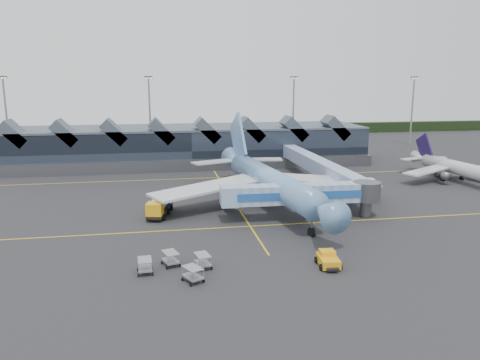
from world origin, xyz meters
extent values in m
plane|color=#27272A|center=(0.00, 0.00, 0.00)|extent=(260.00, 260.00, 0.00)
cube|color=yellow|center=(0.00, -8.00, 0.01)|extent=(120.00, 0.25, 0.01)
cube|color=yellow|center=(0.00, 28.00, 0.01)|extent=(120.00, 0.25, 0.01)
cube|color=yellow|center=(0.00, 10.00, 0.01)|extent=(0.25, 60.00, 0.01)
cube|color=black|center=(0.00, 110.00, 2.00)|extent=(260.00, 4.00, 4.00)
cube|color=black|center=(-5.00, 48.00, 4.50)|extent=(90.00, 20.00, 9.00)
cube|color=#47535F|center=(-5.00, 48.00, 9.20)|extent=(90.00, 20.00, 0.60)
cube|color=#525359|center=(-5.00, 37.00, 1.30)|extent=(90.00, 2.50, 2.60)
cube|color=#47535F|center=(-45.00, 41.00, 9.30)|extent=(6.43, 6.00, 6.43)
cube|color=#47535F|center=(-34.00, 41.00, 9.30)|extent=(6.43, 6.00, 6.43)
cube|color=#47535F|center=(-23.00, 41.00, 9.30)|extent=(6.43, 6.00, 6.43)
cube|color=#47535F|center=(-12.00, 41.00, 9.30)|extent=(6.43, 6.00, 6.43)
cube|color=#47535F|center=(-1.00, 41.00, 9.30)|extent=(6.43, 6.00, 6.43)
cube|color=#47535F|center=(10.00, 41.00, 9.30)|extent=(6.43, 6.00, 6.43)
cube|color=#47535F|center=(21.00, 41.00, 9.30)|extent=(6.43, 6.00, 6.43)
cube|color=#47535F|center=(32.00, 41.00, 9.30)|extent=(6.43, 6.00, 6.43)
cylinder|color=gray|center=(-55.00, 70.00, 11.00)|extent=(0.56, 0.56, 22.00)
cube|color=#525359|center=(-55.00, 70.00, 22.00)|extent=(2.40, 0.50, 0.90)
cylinder|color=gray|center=(-15.00, 72.00, 11.00)|extent=(0.56, 0.56, 22.00)
cube|color=#525359|center=(-15.00, 72.00, 22.00)|extent=(2.40, 0.50, 0.90)
cylinder|color=gray|center=(30.00, 72.00, 11.00)|extent=(0.56, 0.56, 22.00)
cube|color=#525359|center=(30.00, 72.00, 22.00)|extent=(2.40, 0.50, 0.90)
cylinder|color=gray|center=(70.00, 70.00, 11.00)|extent=(0.56, 0.56, 22.00)
cube|color=#525359|center=(70.00, 70.00, 22.00)|extent=(2.40, 0.50, 0.90)
cylinder|color=#5E8BBF|center=(5.56, 2.10, 4.52)|extent=(8.30, 34.25, 4.19)
cone|color=#5E8BBF|center=(7.99, -17.66, 4.52)|extent=(4.87, 6.29, 4.19)
cube|color=black|center=(8.08, -18.38, 5.41)|extent=(1.62, 0.53, 0.48)
cone|color=#5E8BBF|center=(3.02, 22.83, 4.84)|extent=(5.11, 8.22, 4.19)
cube|color=silver|center=(-5.26, 2.20, 3.79)|extent=(19.95, 13.78, 1.38)
cube|color=silver|center=(16.04, 4.81, 3.79)|extent=(19.92, 9.84, 1.38)
cylinder|color=silver|center=(-1.24, -1.18, 2.74)|extent=(3.29, 6.10, 2.60)
cylinder|color=silver|center=(12.96, 0.56, 2.74)|extent=(3.29, 6.10, 2.60)
cube|color=#5E8BBF|center=(3.26, 20.90, 9.21)|extent=(1.80, 10.72, 11.56)
cube|color=silver|center=(-1.93, 20.75, 4.84)|extent=(9.38, 6.30, 0.28)
cube|color=silver|center=(8.33, 22.01, 4.84)|extent=(9.09, 4.44, 0.28)
cylinder|color=#525359|center=(7.51, -13.80, 1.21)|extent=(0.31, 0.31, 2.43)
cylinder|color=#525359|center=(1.85, 3.11, 1.21)|extent=(0.31, 0.31, 2.43)
cylinder|color=#525359|center=(8.92, 3.98, 1.21)|extent=(0.31, 0.31, 2.43)
cylinder|color=black|center=(7.51, -13.80, 0.44)|extent=(0.68, 1.60, 1.55)
cylinder|color=silver|center=(49.41, 15.23, 3.02)|extent=(4.73, 19.78, 2.80)
cone|color=silver|center=(48.22, 27.21, 3.23)|extent=(3.23, 4.74, 2.80)
cube|color=silver|center=(42.81, 15.47, 2.53)|extent=(12.13, 8.01, 0.94)
cube|color=silver|center=(55.84, 16.77, 2.53)|extent=(12.16, 6.04, 0.94)
cylinder|color=#525359|center=(45.21, 13.40, 1.83)|extent=(2.06, 3.52, 1.74)
cylinder|color=#525359|center=(53.90, 14.27, 1.83)|extent=(2.06, 3.52, 1.74)
cube|color=#231746|center=(48.33, 26.09, 5.82)|extent=(1.04, 6.30, 6.83)
cube|color=silver|center=(45.16, 26.06, 3.23)|extent=(5.69, 3.64, 0.23)
cube|color=silver|center=(51.44, 26.69, 3.23)|extent=(5.56, 2.71, 0.23)
cylinder|color=#525359|center=(46.96, 15.83, 0.81)|extent=(0.26, 0.26, 1.62)
cylinder|color=#525359|center=(51.70, 16.30, 0.81)|extent=(0.26, 0.26, 1.62)
cube|color=#7EABD3|center=(8.15, -5.82, 4.12)|extent=(19.87, 3.58, 2.87)
cube|color=#2258AA|center=(8.10, -7.35, 4.12)|extent=(19.78, 0.73, 1.19)
cube|color=#7EABD3|center=(-2.73, -5.48, 4.12)|extent=(2.67, 3.24, 2.97)
cylinder|color=#525359|center=(11.11, -5.91, 2.06)|extent=(0.69, 0.69, 4.12)
cube|color=#525359|center=(11.11, -5.91, 0.45)|extent=(2.43, 2.05, 0.89)
cylinder|color=black|center=(10.12, -5.88, 0.35)|extent=(0.42, 0.90, 0.89)
cylinder|color=black|center=(12.10, -5.94, 0.35)|extent=(0.42, 0.90, 0.89)
cylinder|color=#525359|center=(19.02, -6.16, 4.12)|extent=(4.35, 4.35, 2.97)
cylinder|color=#525359|center=(19.02, -6.16, 2.06)|extent=(1.78, 1.78, 4.12)
cube|color=black|center=(-13.08, 0.37, 0.75)|extent=(4.37, 9.29, 0.50)
cube|color=#EDA916|center=(-13.85, -2.93, 1.80)|extent=(2.83, 2.68, 2.20)
cube|color=black|center=(-14.03, -3.71, 2.30)|extent=(2.17, 0.64, 1.00)
cylinder|color=silver|center=(-12.81, 1.54, 2.10)|extent=(3.55, 6.16, 2.30)
sphere|color=silver|center=(-12.15, 4.36, 2.10)|extent=(2.20, 2.20, 2.20)
sphere|color=silver|center=(-13.46, -1.28, 2.10)|extent=(2.20, 2.20, 2.20)
cylinder|color=black|center=(-14.97, -2.26, 0.50)|extent=(0.57, 1.05, 1.00)
cylinder|color=black|center=(-12.54, -2.83, 0.50)|extent=(0.57, 1.05, 1.00)
cylinder|color=black|center=(-14.18, 1.14, 0.50)|extent=(0.57, 1.05, 1.00)
cylinder|color=black|center=(-11.75, 0.58, 0.50)|extent=(0.57, 1.05, 1.00)
cylinder|color=black|center=(-13.61, 3.57, 0.50)|extent=(0.57, 1.05, 1.00)
cylinder|color=black|center=(-11.18, 3.01, 0.50)|extent=(0.57, 1.05, 1.00)
cube|color=#EDA916|center=(5.93, -24.54, 0.68)|extent=(2.44, 3.66, 0.97)
cube|color=#EDA916|center=(5.98, -23.96, 1.40)|extent=(1.88, 1.70, 0.68)
cube|color=black|center=(5.76, -26.37, 0.44)|extent=(1.42, 0.90, 0.29)
cylinder|color=black|center=(4.72, -25.59, 0.39)|extent=(0.36, 0.80, 0.77)
cylinder|color=black|center=(6.93, -25.79, 0.39)|extent=(0.36, 0.80, 0.77)
cylinder|color=black|center=(4.93, -23.28, 0.39)|extent=(0.36, 0.80, 0.77)
cylinder|color=black|center=(7.15, -23.48, 0.39)|extent=(0.36, 0.80, 0.77)
cube|color=#9B9EA4|center=(-12.06, -21.07, 0.59)|extent=(2.15, 2.70, 0.16)
cube|color=#9B9EA4|center=(-12.06, -21.07, 1.60)|extent=(2.15, 2.70, 0.09)
cylinder|color=black|center=(-11.57, -20.01, 0.19)|extent=(0.24, 0.41, 0.38)
cube|color=#9B9EA4|center=(-8.47, -22.47, 0.59)|extent=(1.97, 2.62, 0.16)
cube|color=#9B9EA4|center=(-8.47, -22.47, 1.60)|extent=(1.97, 2.62, 0.09)
cylinder|color=black|center=(-7.87, -21.46, 0.19)|extent=(0.21, 0.40, 0.38)
cube|color=#9B9EA4|center=(-14.96, -22.81, 0.59)|extent=(1.65, 2.45, 0.16)
cube|color=#9B9EA4|center=(-14.96, -22.81, 1.60)|extent=(1.65, 2.45, 0.09)
cylinder|color=black|center=(-14.22, -21.90, 0.19)|extent=(0.15, 0.39, 0.38)
cube|color=#9B9EA4|center=(-9.86, -26.06, 0.59)|extent=(2.39, 2.77, 0.16)
cube|color=#9B9EA4|center=(-9.86, -26.06, 1.60)|extent=(2.39, 2.77, 0.09)
cylinder|color=black|center=(-9.53, -24.93, 0.19)|extent=(0.29, 0.40, 0.38)
camera|label=1|loc=(-13.09, -72.95, 21.14)|focal=35.00mm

